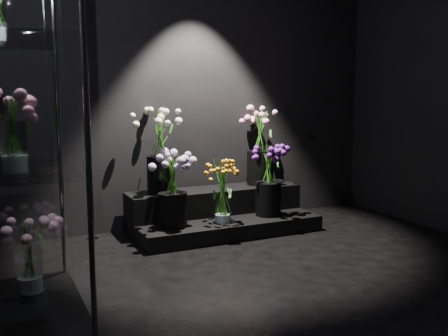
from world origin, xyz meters
TOP-DOWN VIEW (x-y plane):
  - floor at (0.00, 0.00)m, footprint 4.00×4.00m
  - wall_back at (0.00, 2.00)m, footprint 4.00×0.00m
  - display_riser at (0.15, 1.66)m, footprint 1.70×0.76m
  - display_case at (-1.67, 0.32)m, footprint 0.62×1.03m
  - bouquet_orange_bells at (0.05, 1.39)m, footprint 0.29×0.29m
  - bouquet_lilac at (-0.40, 1.45)m, footprint 0.48×0.48m
  - bouquet_purple at (0.55, 1.45)m, footprint 0.43×0.43m
  - bouquet_cream_roses at (-0.39, 1.77)m, footprint 0.52×0.52m
  - bouquet_pink_roses at (0.65, 1.77)m, footprint 0.39×0.39m
  - bouquet_case_pink at (-1.68, 0.15)m, footprint 0.37×0.37m
  - bouquet_case_base_pink at (-1.62, 0.54)m, footprint 0.44×0.44m

SIDE VIEW (x-z plane):
  - floor at x=0.00m, z-range 0.00..0.00m
  - display_riser at x=0.15m, z-range -0.03..0.35m
  - bouquet_case_base_pink at x=-1.62m, z-range 0.12..0.59m
  - bouquet_orange_bells at x=0.05m, z-range 0.14..0.71m
  - bouquet_lilac at x=-0.40m, z-range 0.19..0.81m
  - bouquet_purple at x=0.55m, z-range 0.18..0.85m
  - bouquet_pink_roses at x=0.65m, z-range 0.43..1.18m
  - bouquet_cream_roses at x=-0.39m, z-range 0.45..1.23m
  - bouquet_case_pink at x=-1.68m, z-range 0.90..1.29m
  - display_case at x=-1.67m, z-range 0.00..2.26m
  - wall_back at x=0.00m, z-range -0.60..3.40m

